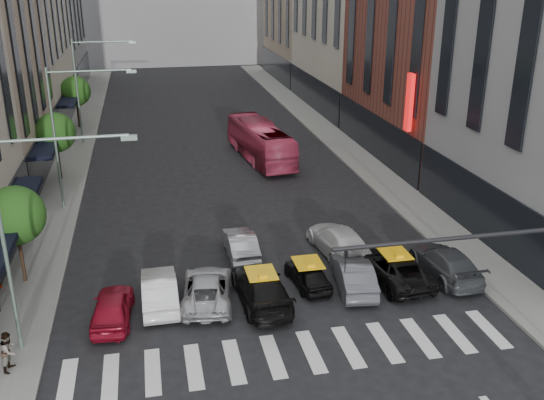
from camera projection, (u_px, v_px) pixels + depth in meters
ground at (306, 376)px, 23.33m from camera, size 160.00×160.00×0.00m
sidewalk_left at (71, 163)px, 48.49m from camera, size 3.00×96.00×0.15m
sidewalk_right at (345, 147)px, 52.93m from camera, size 3.00×96.00×0.15m
tree_near at (15, 216)px, 28.88m from camera, size 2.88×2.88×4.95m
tree_mid at (55, 133)px, 43.49m from camera, size 2.88×2.88×4.95m
tree_far at (75, 91)px, 58.11m from camera, size 2.88×2.88×4.95m
streetlamp_near at (26, 216)px, 22.93m from camera, size 5.38×0.25×9.00m
streetlamp_mid at (69, 120)px, 37.54m from camera, size 5.38×0.25×9.00m
streetlamp_far at (87, 77)px, 52.16m from camera, size 5.38×0.25×9.00m
traffic_signal at (518, 265)px, 22.30m from camera, size 10.10×0.20×6.00m
liberty_sign at (409, 103)px, 41.89m from camera, size 0.30×0.70×4.00m
car_red at (112, 307)px, 26.71m from camera, size 1.99×4.26×1.41m
car_white_front at (159, 290)px, 28.07m from camera, size 1.64×4.58×1.50m
car_silver at (207, 288)px, 28.32m from camera, size 2.94×5.22×1.38m
taxi_left at (261, 288)px, 28.17m from camera, size 2.40×5.40×1.54m
taxi_center at (308, 274)px, 29.77m from camera, size 1.87×3.77×1.23m
car_grey_mid at (353, 274)px, 29.51m from camera, size 2.14×4.69×1.49m
taxi_right at (394, 267)px, 30.25m from camera, size 2.86×5.43×1.46m
car_grey_curb at (445, 262)px, 30.68m from camera, size 2.23×5.20×1.49m
car_row2_left at (240, 244)px, 32.82m from camera, size 1.56×4.34×1.42m
car_row2_right at (338, 240)px, 33.14m from camera, size 2.72×5.52×1.54m
bus at (260, 141)px, 49.20m from camera, size 3.88×11.19×3.05m
pedestrian_near at (9, 351)px, 23.21m from camera, size 0.79×0.92×1.64m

